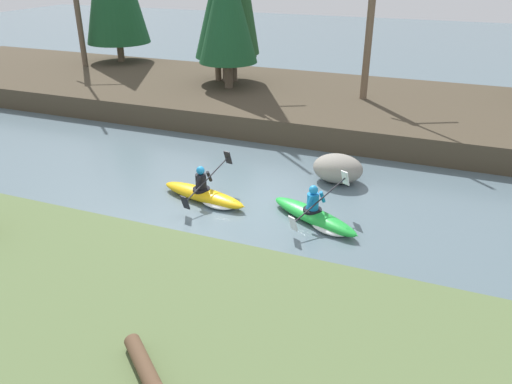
% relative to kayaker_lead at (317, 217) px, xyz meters
% --- Properties ---
extents(ground_plane, '(90.00, 90.00, 0.00)m').
position_rel_kayaker_lead_xyz_m(ground_plane, '(-2.13, 0.34, -0.20)').
color(ground_plane, slate).
extents(riverbank_near, '(44.00, 6.18, 0.80)m').
position_rel_kayaker_lead_xyz_m(riverbank_near, '(-2.13, -5.88, 0.20)').
color(riverbank_near, '#5B7042').
rests_on(riverbank_near, ground).
extents(riverbank_far, '(44.00, 8.37, 0.88)m').
position_rel_kayaker_lead_xyz_m(riverbank_far, '(-2.13, 9.19, 0.24)').
color(riverbank_far, '#473D2D').
rests_on(riverbank_far, ground).
extents(conifer_tree_centre, '(2.49, 2.49, 5.69)m').
position_rel_kayaker_lead_xyz_m(conifer_tree_centre, '(-6.41, 8.84, 4.07)').
color(conifer_tree_centre, brown).
rests_on(conifer_tree_centre, riverbank_far).
extents(bare_tree_mid_downstream, '(3.15, 3.11, 5.67)m').
position_rel_kayaker_lead_xyz_m(bare_tree_mid_downstream, '(-0.58, 9.21, 3.36)').
color(bare_tree_mid_downstream, brown).
rests_on(bare_tree_mid_downstream, riverbank_far).
extents(kayaker_lead, '(2.69, 1.94, 1.20)m').
position_rel_kayaker_lead_xyz_m(kayaker_lead, '(0.00, 0.00, 0.00)').
color(kayaker_lead, green).
rests_on(kayaker_lead, ground).
extents(kayaker_middle, '(2.79, 2.06, 1.20)m').
position_rel_kayaker_lead_xyz_m(kayaker_middle, '(-3.17, 0.10, 0.00)').
color(kayaker_middle, yellow).
rests_on(kayaker_middle, ground).
extents(boulder_midstream, '(1.49, 1.16, 0.84)m').
position_rel_kayaker_lead_xyz_m(boulder_midstream, '(-0.12, 2.74, 0.22)').
color(boulder_midstream, gray).
rests_on(boulder_midstream, ground).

